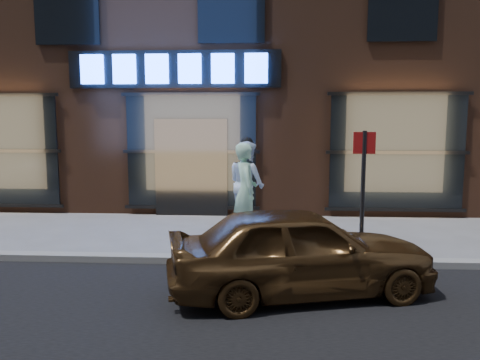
# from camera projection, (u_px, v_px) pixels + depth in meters

# --- Properties ---
(ground) EXTENTS (90.00, 90.00, 0.00)m
(ground) POSITION_uv_depth(u_px,v_px,m) (155.00, 262.00, 7.87)
(ground) COLOR slate
(ground) RESTS_ON ground
(curb) EXTENTS (60.00, 0.25, 0.12)m
(curb) POSITION_uv_depth(u_px,v_px,m) (154.00, 259.00, 7.86)
(curb) COLOR gray
(curb) RESTS_ON ground
(storefront_building) EXTENTS (30.20, 8.28, 10.30)m
(storefront_building) POSITION_uv_depth(u_px,v_px,m) (210.00, 34.00, 15.12)
(storefront_building) COLOR #54301E
(storefront_building) RESTS_ON ground
(man_bowtie) EXTENTS (0.63, 0.80, 1.92)m
(man_bowtie) POSITION_uv_depth(u_px,v_px,m) (246.00, 191.00, 9.43)
(man_bowtie) COLOR #A7DBC5
(man_bowtie) RESTS_ON ground
(man_cap) EXTENTS (1.13, 1.18, 1.91)m
(man_cap) POSITION_uv_depth(u_px,v_px,m) (247.00, 183.00, 10.60)
(man_cap) COLOR white
(man_cap) RESTS_ON ground
(gold_sedan) EXTENTS (3.84, 2.27, 1.23)m
(gold_sedan) POSITION_uv_depth(u_px,v_px,m) (300.00, 250.00, 6.36)
(gold_sedan) COLOR brown
(gold_sedan) RESTS_ON ground
(sign_post) EXTENTS (0.35, 0.07, 2.21)m
(sign_post) POSITION_uv_depth(u_px,v_px,m) (363.00, 185.00, 7.59)
(sign_post) COLOR #262628
(sign_post) RESTS_ON ground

